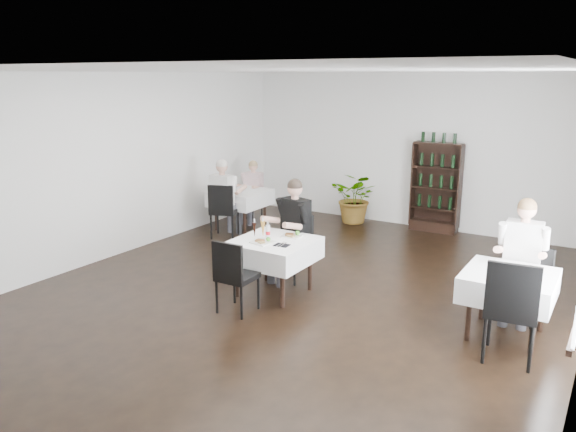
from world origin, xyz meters
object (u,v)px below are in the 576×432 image
object	(u,v)px
diner_main	(291,223)
potted_tree	(356,198)
wine_shelf	(436,188)
main_table	(274,250)

from	to	relation	value
diner_main	potted_tree	bearing A→B (deg)	99.51
wine_shelf	potted_tree	bearing A→B (deg)	-171.83
potted_tree	wine_shelf	bearing A→B (deg)	8.17
main_table	diner_main	bearing A→B (deg)	96.32
wine_shelf	main_table	size ratio (longest dim) A/B	1.70
main_table	potted_tree	distance (m)	4.14
main_table	potted_tree	world-z (taller)	potted_tree
diner_main	wine_shelf	bearing A→B (deg)	75.65
main_table	wine_shelf	bearing A→B (deg)	78.22
main_table	diner_main	xyz separation A→B (m)	(-0.06, 0.56, 0.26)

